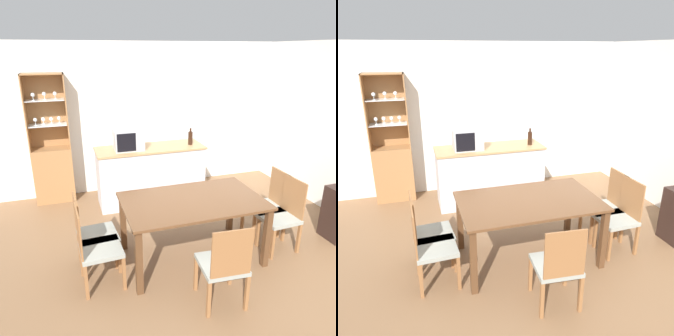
% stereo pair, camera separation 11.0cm
% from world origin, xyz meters
% --- Properties ---
extents(ground_plane, '(18.00, 18.00, 0.00)m').
position_xyz_m(ground_plane, '(0.00, 0.00, 0.00)').
color(ground_plane, brown).
extents(wall_back, '(6.80, 0.06, 2.55)m').
position_xyz_m(wall_back, '(0.00, 2.63, 1.27)').
color(wall_back, white).
rests_on(wall_back, ground_plane).
extents(kitchen_counter, '(1.74, 0.61, 0.94)m').
position_xyz_m(kitchen_counter, '(-0.01, 1.91, 0.47)').
color(kitchen_counter, silver).
rests_on(kitchen_counter, ground_plane).
extents(display_cabinet, '(0.62, 0.34, 2.08)m').
position_xyz_m(display_cabinet, '(-1.53, 2.44, 0.63)').
color(display_cabinet, '#A37042').
rests_on(display_cabinet, ground_plane).
extents(dining_table, '(1.63, 0.99, 0.77)m').
position_xyz_m(dining_table, '(0.04, 0.20, 0.67)').
color(dining_table, brown).
rests_on(dining_table, ground_plane).
extents(dining_chair_side_right_near, '(0.45, 0.45, 0.93)m').
position_xyz_m(dining_chair_side_right_near, '(1.19, 0.05, 0.46)').
color(dining_chair_side_right_near, '#999E93').
rests_on(dining_chair_side_right_near, ground_plane).
extents(dining_chair_side_left_far, '(0.46, 0.46, 0.93)m').
position_xyz_m(dining_chair_side_left_far, '(-1.11, 0.34, 0.46)').
color(dining_chair_side_left_far, '#999E93').
rests_on(dining_chair_side_left_far, ground_plane).
extents(dining_chair_head_near, '(0.46, 0.46, 0.93)m').
position_xyz_m(dining_chair_head_near, '(0.04, -0.63, 0.46)').
color(dining_chair_head_near, '#999E93').
rests_on(dining_chair_head_near, ground_plane).
extents(dining_chair_side_right_far, '(0.43, 0.43, 0.93)m').
position_xyz_m(dining_chair_side_right_far, '(1.19, 0.35, 0.46)').
color(dining_chair_side_right_far, '#999E93').
rests_on(dining_chair_side_right_far, ground_plane).
extents(dining_chair_side_left_near, '(0.45, 0.45, 0.93)m').
position_xyz_m(dining_chair_side_left_near, '(-1.11, 0.05, 0.46)').
color(dining_chair_side_left_near, '#999E93').
rests_on(dining_chair_side_left_near, ground_plane).
extents(microwave, '(0.45, 0.34, 0.32)m').
position_xyz_m(microwave, '(-0.36, 1.89, 1.10)').
color(microwave, '#B7BABF').
rests_on(microwave, kitchen_counter).
extents(wine_bottle, '(0.07, 0.07, 0.28)m').
position_xyz_m(wine_bottle, '(0.66, 1.86, 1.05)').
color(wine_bottle, black).
rests_on(wine_bottle, kitchen_counter).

